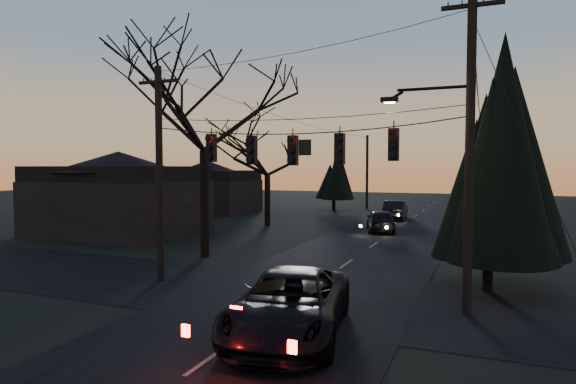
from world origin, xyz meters
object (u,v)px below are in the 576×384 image
at_px(utility_pole_far_r, 479,221).
at_px(utility_pole_far_l, 367,209).
at_px(sedan_oncoming_b, 396,210).
at_px(bare_tree_left, 204,108).
at_px(evergreen_right, 490,165).
at_px(utility_pole_left, 161,281).
at_px(utility_pole_right, 466,314).
at_px(suv_near, 290,304).
at_px(sedan_oncoming_a, 381,221).

bearing_deg(utility_pole_far_r, utility_pole_far_l, 145.18).
height_order(utility_pole_far_l, sedan_oncoming_b, utility_pole_far_l).
height_order(utility_pole_far_l, bare_tree_left, bare_tree_left).
relative_size(utility_pole_far_r, evergreen_right, 1.05).
height_order(utility_pole_left, bare_tree_left, bare_tree_left).
bearing_deg(utility_pole_right, suv_near, -138.91).
bearing_deg(bare_tree_left, sedan_oncoming_b, 74.42).
distance_m(utility_pole_far_l, bare_tree_left, 31.87).
bearing_deg(sedan_oncoming_b, bare_tree_left, 70.17).
relative_size(utility_pole_far_l, suv_near, 1.32).
bearing_deg(bare_tree_left, utility_pole_left, -77.43).
bearing_deg(utility_pole_left, utility_pole_far_l, 90.00).
distance_m(utility_pole_right, evergreen_right, 5.69).
height_order(utility_pole_right, suv_near, utility_pole_right).
bearing_deg(utility_pole_left, utility_pole_right, 0.00).
relative_size(evergreen_right, sedan_oncoming_a, 1.75).
relative_size(utility_pole_left, utility_pole_far_r, 1.00).
relative_size(utility_pole_right, sedan_oncoming_a, 2.17).
relative_size(utility_pole_left, utility_pole_far_l, 1.06).
relative_size(bare_tree_left, suv_near, 1.78).
distance_m(utility_pole_far_r, sedan_oncoming_a, 11.98).
bearing_deg(utility_pole_far_l, bare_tree_left, -92.08).
bearing_deg(utility_pole_left, sedan_oncoming_b, 79.67).
bearing_deg(utility_pole_left, evergreen_right, 15.04).
height_order(utility_pole_left, utility_pole_far_r, same).
bearing_deg(utility_pole_right, bare_tree_left, 158.20).
bearing_deg(evergreen_right, sedan_oncoming_b, 107.65).
xyz_separation_m(utility_pole_far_r, evergreen_right, (0.60, -24.75, 4.64)).
bearing_deg(sedan_oncoming_a, evergreen_right, 100.24).
relative_size(utility_pole_left, sedan_oncoming_b, 1.73).
bearing_deg(suv_near, utility_pole_far_l, 89.85).
distance_m(evergreen_right, suv_near, 9.42).
height_order(utility_pole_right, utility_pole_far_l, utility_pole_right).
relative_size(utility_pole_far_l, sedan_oncoming_b, 1.63).
bearing_deg(sedan_oncoming_a, bare_tree_left, 48.61).
xyz_separation_m(utility_pole_left, evergreen_right, (12.10, 3.25, 4.64)).
xyz_separation_m(utility_pole_left, suv_near, (7.14, -3.80, 0.84)).
height_order(bare_tree_left, sedan_oncoming_b, bare_tree_left).
xyz_separation_m(utility_pole_far_r, suv_near, (-4.36, -31.80, 0.84)).
xyz_separation_m(utility_pole_right, utility_pole_far_l, (-11.50, 36.00, 0.00)).
relative_size(bare_tree_left, sedan_oncoming_a, 2.33).
height_order(utility_pole_right, sedan_oncoming_b, utility_pole_right).
bearing_deg(bare_tree_left, suv_near, -46.96).
relative_size(utility_pole_far_l, sedan_oncoming_a, 1.73).
bearing_deg(bare_tree_left, utility_pole_far_l, 87.92).
bearing_deg(utility_pole_right, utility_pole_far_l, 107.72).
relative_size(utility_pole_far_l, evergreen_right, 0.99).
height_order(utility_pole_far_r, utility_pole_far_l, utility_pole_far_r).
xyz_separation_m(utility_pole_far_r, sedan_oncoming_a, (-6.30, -10.16, 0.79)).
xyz_separation_m(utility_pole_far_l, sedan_oncoming_b, (4.79, -9.76, 0.81)).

